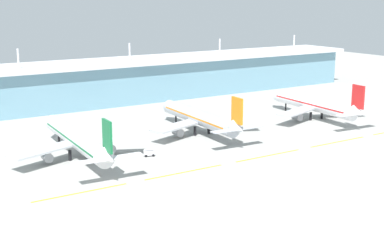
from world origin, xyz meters
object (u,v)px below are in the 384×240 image
airliner_near (77,140)px  airliner_far (315,105)px  airliner_middle (200,118)px  baggage_cart (149,153)px

airliner_near → airliner_far: 111.55m
airliner_middle → baggage_cart: (-31.98, -16.93, -5.18)m
airliner_near → airliner_far: same height
airliner_near → airliner_middle: 53.72m
airliner_middle → baggage_cart: bearing=-152.1°
airliner_middle → airliner_far: same height
airliner_far → baggage_cart: 91.13m
airliner_near → airliner_middle: (53.39, 5.94, -0.01)m
airliner_middle → airliner_far: (58.15, -4.51, -0.00)m
airliner_middle → baggage_cart: 36.55m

